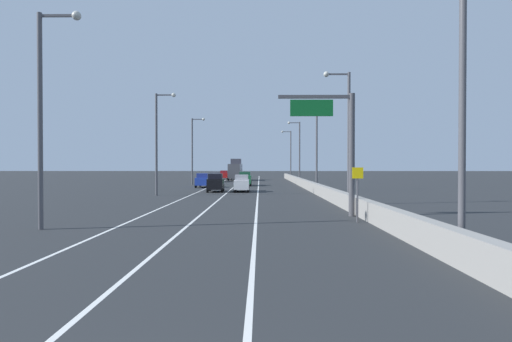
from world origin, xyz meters
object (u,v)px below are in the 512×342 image
Objects in this scene: speed_advisory_sign at (358,190)px; car_red_1 at (224,175)px; lamp_post_left_near at (45,105)px; car_gray_0 at (216,177)px; overhead_sign_gantry at (340,139)px; box_truck at (235,170)px; car_black_4 at (216,183)px; lamp_post_right_third at (315,142)px; car_blue_3 at (204,180)px; lamp_post_left_far at (194,147)px; lamp_post_right_second at (346,129)px; car_green_2 at (245,179)px; lamp_post_right_near at (455,79)px; car_white_5 at (242,183)px; lamp_post_right_fifth at (290,152)px; lamp_post_right_fourth at (298,148)px; lamp_post_left_mid at (159,137)px.

car_red_1 is at bearing 100.56° from speed_advisory_sign.
car_gray_0 is (2.09, 59.20, -5.06)m from lamp_post_left_near.
overhead_sign_gantry is 62.27m from box_truck.
speed_advisory_sign is 0.64× the size of car_red_1.
car_gray_0 is 1.11× the size of car_black_4.
lamp_post_right_third is 2.39× the size of car_blue_3.
speed_advisory_sign reaches higher than car_blue_3.
lamp_post_left_far is 2.54× the size of car_black_4.
car_green_2 is at bearing 106.41° from lamp_post_right_second.
overhead_sign_gantry is 16.28m from lamp_post_left_near.
lamp_post_right_near is (1.76, -11.50, 1.31)m from overhead_sign_gantry.
lamp_post_right_third is at bearing -38.54° from lamp_post_left_far.
lamp_post_right_third is at bearing 89.70° from lamp_post_right_near.
box_truck is (-2.90, 37.44, 1.05)m from car_white_5.
lamp_post_right_fifth reaches higher than box_truck.
lamp_post_left_near is 73.99m from car_red_1.
car_green_2 is 15.10m from car_black_4.
overhead_sign_gantry is 26.10m from car_black_4.
car_blue_3 is at bearing 86.43° from lamp_post_left_near.
speed_advisory_sign is 16.50m from lamp_post_left_near.
car_red_1 is at bearing 170.88° from lamp_post_right_fifth.
lamp_post_right_third reaches higher than speed_advisory_sign.
car_black_4 is (2.75, -44.47, 0.10)m from car_red_1.
lamp_post_right_near is 67.08m from car_gray_0.
car_green_2 is at bearing -107.54° from lamp_post_right_fifth.
lamp_post_right_third is 19.37m from lamp_post_right_fourth.
lamp_post_right_fourth is 12.84m from car_green_2.
box_truck is at bearing 102.48° from lamp_post_right_second.
car_black_4 is at bearing -164.08° from lamp_post_right_third.
lamp_post_left_mid is at bearing -98.71° from car_blue_3.
lamp_post_right_third is 16.97m from car_blue_3.
car_black_4 is (-10.50, 26.65, -0.70)m from speed_advisory_sign.
lamp_post_right_fourth is 1.00× the size of lamp_post_left_far.
lamp_post_left_far is at bearing 106.95° from car_black_4.
box_truck reaches higher than car_green_2.
overhead_sign_gantry is at bearing -49.25° from lamp_post_left_mid.
lamp_post_right_second is 30.32m from car_blue_3.
lamp_post_right_fourth is at bearing 18.38° from lamp_post_left_far.
lamp_post_right_fifth is at bearing 65.93° from car_blue_3.
lamp_post_right_second is 2.54× the size of car_black_4.
speed_advisory_sign is 39.04m from car_blue_3.
speed_advisory_sign is 42.15m from car_green_2.
lamp_post_left_near is at bearing -100.08° from car_black_4.
lamp_post_left_far is 19.57m from car_white_5.
car_green_2 is at bearing 90.41° from car_white_5.
lamp_post_right_fifth and lamp_post_left_near have the same top height.
speed_advisory_sign is 0.64× the size of car_white_5.
car_black_4 is (-2.94, -14.81, 0.00)m from car_green_2.
overhead_sign_gantry reaches higher than car_green_2.
lamp_post_right_fourth is at bearing 62.86° from car_black_4.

